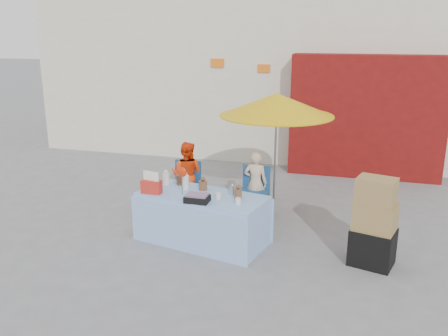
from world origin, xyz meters
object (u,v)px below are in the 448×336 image
(chair_right, at_px, (253,202))
(umbrella, at_px, (277,105))
(market_table, at_px, (202,217))
(vendor_beige, at_px, (255,183))
(chair_left, at_px, (185,196))
(vendor_orange, at_px, (187,175))
(box_stack, at_px, (374,225))

(chair_right, bearing_deg, umbrella, 43.64)
(umbrella, bearing_deg, market_table, -119.70)
(vendor_beige, relative_size, umbrella, 0.53)
(market_table, relative_size, chair_right, 2.45)
(chair_left, bearing_deg, chair_right, 0.18)
(market_table, height_order, vendor_orange, vendor_orange)
(market_table, height_order, chair_right, market_table)
(market_table, xyz_separation_m, umbrella, (0.84, 1.47, 1.51))
(market_table, distance_m, umbrella, 2.26)
(chair_right, relative_size, vendor_orange, 0.71)
(chair_left, bearing_deg, vendor_orange, 90.20)
(chair_left, bearing_deg, vendor_beige, 6.31)
(umbrella, bearing_deg, chair_right, -136.54)
(box_stack, bearing_deg, vendor_orange, 156.18)
(chair_left, height_order, vendor_beige, vendor_beige)
(chair_left, distance_m, box_stack, 3.43)
(chair_left, bearing_deg, umbrella, 10.57)
(market_table, xyz_separation_m, chair_right, (0.54, 1.18, -0.13))
(chair_left, xyz_separation_m, chair_right, (1.25, 0.00, 0.00))
(chair_right, bearing_deg, vendor_orange, 174.05)
(vendor_orange, height_order, umbrella, umbrella)
(chair_left, xyz_separation_m, vendor_orange, (-0.00, 0.13, 0.35))
(market_table, bearing_deg, box_stack, 10.46)
(market_table, bearing_deg, chair_left, 133.54)
(vendor_orange, xyz_separation_m, vendor_beige, (1.25, 0.00, -0.05))
(market_table, bearing_deg, vendor_orange, 130.88)
(vendor_beige, distance_m, umbrella, 1.38)
(vendor_orange, relative_size, box_stack, 0.98)
(box_stack, bearing_deg, chair_right, 146.62)
(chair_left, distance_m, umbrella, 2.27)
(chair_right, height_order, vendor_orange, vendor_orange)
(umbrella, xyz_separation_m, box_stack, (1.62, -1.55, -1.32))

